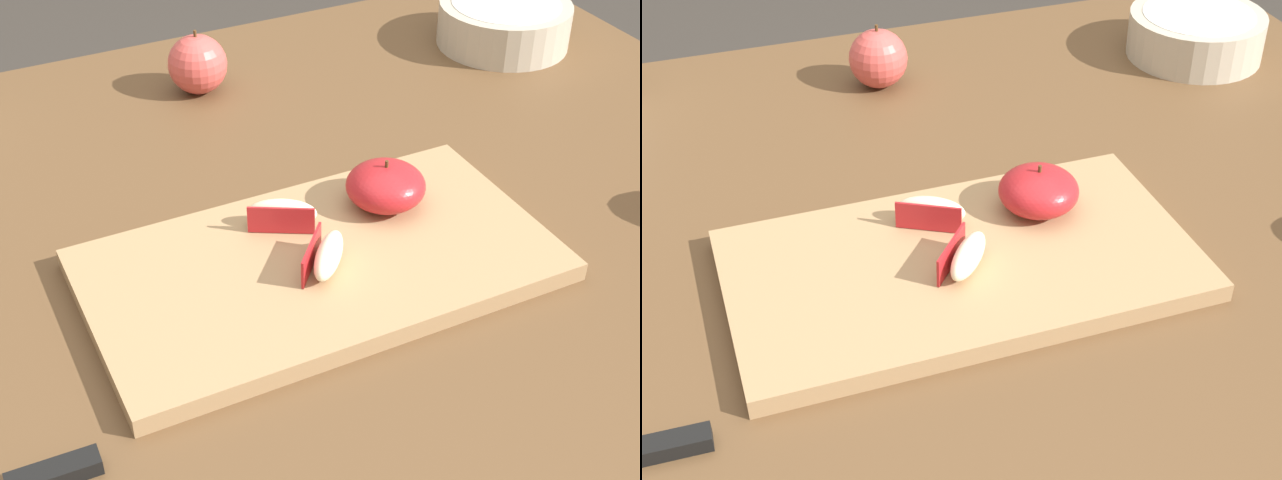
# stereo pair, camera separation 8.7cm
# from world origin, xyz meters

# --- Properties ---
(dining_table) EXTENTS (1.28, 0.97, 0.76)m
(dining_table) POSITION_xyz_m (0.00, 0.00, 0.66)
(dining_table) COLOR brown
(dining_table) RESTS_ON ground_plane
(cutting_board) EXTENTS (0.44, 0.24, 0.02)m
(cutting_board) POSITION_xyz_m (0.00, -0.08, 0.77)
(cutting_board) COLOR #A37F56
(cutting_board) RESTS_ON dining_table
(apple_half_skin_up) EXTENTS (0.08, 0.08, 0.05)m
(apple_half_skin_up) POSITION_xyz_m (0.10, -0.03, 0.80)
(apple_half_skin_up) COLOR #B21E23
(apple_half_skin_up) RESTS_ON cutting_board
(apple_wedge_back) EXTENTS (0.06, 0.07, 0.03)m
(apple_wedge_back) POSITION_xyz_m (-0.01, -0.10, 0.79)
(apple_wedge_back) COLOR beige
(apple_wedge_back) RESTS_ON cutting_board
(apple_wedge_right) EXTENTS (0.07, 0.05, 0.03)m
(apple_wedge_right) POSITION_xyz_m (-0.01, -0.02, 0.79)
(apple_wedge_right) COLOR beige
(apple_wedge_right) RESTS_ON cutting_board
(paring_knife) EXTENTS (0.16, 0.02, 0.01)m
(paring_knife) POSITION_xyz_m (-0.30, -0.22, 0.77)
(paring_knife) COLOR silver
(paring_knife) RESTS_ON dining_table
(whole_apple_pink_lady) EXTENTS (0.08, 0.08, 0.08)m
(whole_apple_pink_lady) POSITION_xyz_m (0.03, 0.32, 0.80)
(whole_apple_pink_lady) COLOR #D14C47
(whole_apple_pink_lady) RESTS_ON dining_table
(ceramic_fruit_bowl) EXTENTS (0.18, 0.18, 0.06)m
(ceramic_fruit_bowl) POSITION_xyz_m (0.46, 0.26, 0.79)
(ceramic_fruit_bowl) COLOR #BCB29E
(ceramic_fruit_bowl) RESTS_ON dining_table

